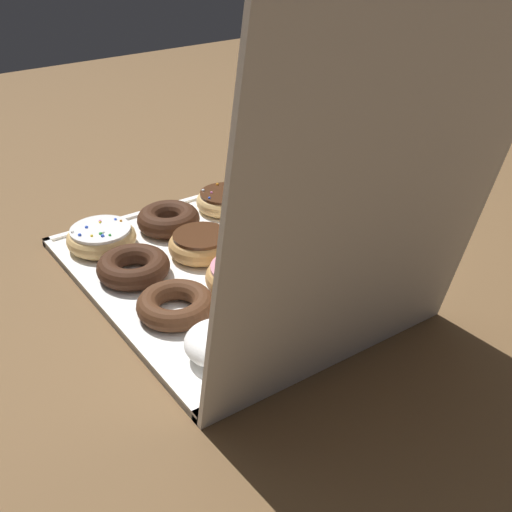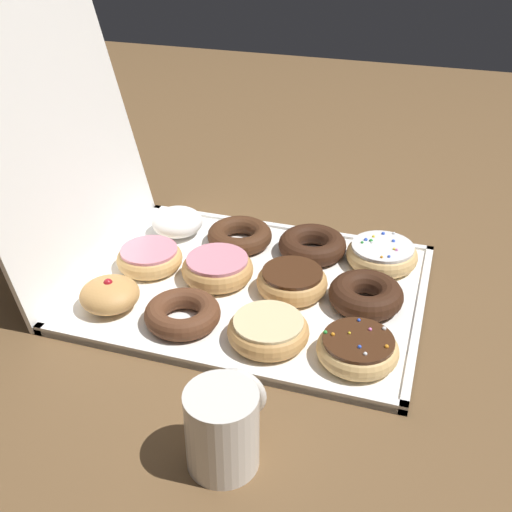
{
  "view_description": "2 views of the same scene",
  "coord_description": "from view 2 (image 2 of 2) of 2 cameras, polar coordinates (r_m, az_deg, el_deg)",
  "views": [
    {
      "loc": [
        0.47,
        0.77,
        0.56
      ],
      "look_at": [
        -0.06,
        0.01,
        0.03
      ],
      "focal_mm": 45.74,
      "sensor_mm": 36.0,
      "label": 1
    },
    {
      "loc": [
        -0.81,
        -0.26,
        0.58
      ],
      "look_at": [
        0.03,
        0.0,
        0.05
      ],
      "focal_mm": 44.62,
      "sensor_mm": 36.0,
      "label": 2
    }
  ],
  "objects": [
    {
      "name": "chocolate_cake_ring_donut_1",
      "position": [
        0.98,
        9.85,
        -3.34
      ],
      "size": [
        0.11,
        0.11,
        0.04
      ],
      "color": "#381E11",
      "rests_on": "donut_box"
    },
    {
      "name": "chocolate_cake_ring_donut_5",
      "position": [
        1.1,
        5.07,
        0.98
      ],
      "size": [
        0.12,
        0.12,
        0.04
      ],
      "color": "#381E11",
      "rests_on": "donut_box"
    },
    {
      "name": "chocolate_cake_ring_donut_6",
      "position": [
        0.94,
        -6.6,
        -5.15
      ],
      "size": [
        0.11,
        0.11,
        0.03
      ],
      "color": "#59331E",
      "rests_on": "donut_box"
    },
    {
      "name": "chocolate_frosted_donut_4",
      "position": [
        0.99,
        3.25,
        -2.3
      ],
      "size": [
        0.11,
        0.11,
        0.04
      ],
      "color": "tan",
      "rests_on": "donut_box"
    },
    {
      "name": "box_lid_open",
      "position": [
        1.05,
        -17.94,
        11.61
      ],
      "size": [
        0.41,
        0.12,
        0.5
      ],
      "primitive_type": "cube",
      "rotation": [
        1.35,
        0.0,
        0.0
      ],
      "color": "white",
      "rests_on": "ground"
    },
    {
      "name": "coffee_mug",
      "position": [
        0.73,
        -2.95,
        -14.93
      ],
      "size": [
        0.1,
        0.08,
        0.1
      ],
      "color": "white",
      "rests_on": "ground"
    },
    {
      "name": "pink_frosted_donut_10",
      "position": [
        1.07,
        -9.41,
        -0.02
      ],
      "size": [
        0.11,
        0.11,
        0.04
      ],
      "color": "tan",
      "rests_on": "donut_box"
    },
    {
      "name": "donut_box",
      "position": [
        1.02,
        -0.29,
        -2.86
      ],
      "size": [
        0.41,
        0.54,
        0.01
      ],
      "color": "white",
      "rests_on": "ground"
    },
    {
      "name": "powdered_filled_donut_11",
      "position": [
        1.16,
        -7.06,
        3.05
      ],
      "size": [
        0.09,
        0.09,
        0.05
      ],
      "color": "white",
      "rests_on": "donut_box"
    },
    {
      "name": "glazed_ring_donut_3",
      "position": [
        0.89,
        1.11,
        -6.66
      ],
      "size": [
        0.12,
        0.12,
        0.04
      ],
      "color": "tan",
      "rests_on": "donut_box"
    },
    {
      "name": "sprinkle_donut_2",
      "position": [
        1.08,
        11.22,
        0.15
      ],
      "size": [
        0.12,
        0.12,
        0.04
      ],
      "color": "#E5B770",
      "rests_on": "donut_box"
    },
    {
      "name": "jelly_filled_donut_9",
      "position": [
        0.98,
        -12.98,
        -3.38
      ],
      "size": [
        0.09,
        0.09,
        0.05
      ],
      "color": "tan",
      "rests_on": "donut_box"
    },
    {
      "name": "chocolate_cake_ring_donut_8",
      "position": [
        1.13,
        -1.47,
        1.85
      ],
      "size": [
        0.11,
        0.11,
        0.03
      ],
      "color": "#472816",
      "rests_on": "donut_box"
    },
    {
      "name": "pink_frosted_donut_7",
      "position": [
        1.02,
        -3.56,
        -1.23
      ],
      "size": [
        0.12,
        0.12,
        0.04
      ],
      "color": "tan",
      "rests_on": "donut_box"
    },
    {
      "name": "sprinkle_donut_0",
      "position": [
        0.87,
        9.1,
        -8.2
      ],
      "size": [
        0.11,
        0.11,
        0.04
      ],
      "color": "#E5B770",
      "rests_on": "donut_box"
    },
    {
      "name": "ground_plane",
      "position": [
        1.03,
        -0.29,
        -3.11
      ],
      "size": [
        3.0,
        3.0,
        0.0
      ],
      "primitive_type": "plane",
      "color": "brown"
    }
  ]
}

